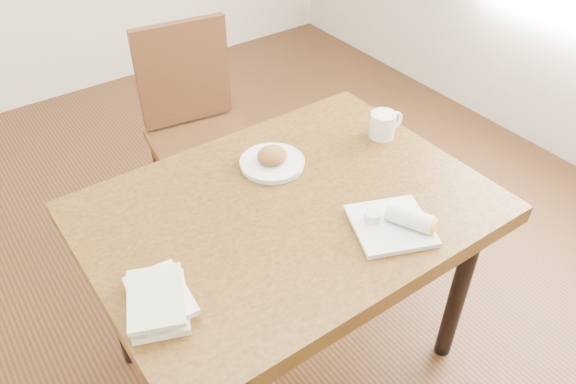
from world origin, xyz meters
TOP-DOWN VIEW (x-y plane):
  - ground at (0.00, 0.00)m, footprint 4.00×5.00m
  - table at (0.00, 0.00)m, footprint 1.19×0.87m
  - chair_far at (0.14, 0.88)m, footprint 0.48×0.48m
  - plate_scone at (0.07, 0.19)m, footprint 0.21×0.21m
  - coffee_mug at (0.49, 0.12)m, footprint 0.13×0.09m
  - plate_burrito at (0.19, -0.26)m, footprint 0.28×0.28m
  - book_stack at (-0.48, -0.13)m, footprint 0.21×0.24m

SIDE VIEW (x-z plane):
  - ground at x=0.00m, z-range -0.01..0.00m
  - chair_far at x=0.14m, z-range 0.07..1.03m
  - table at x=0.00m, z-range 0.29..1.04m
  - plate_scone at x=0.07m, z-range 0.74..0.80m
  - plate_burrito at x=0.19m, z-range 0.74..0.81m
  - book_stack at x=-0.48m, z-range 0.75..0.80m
  - coffee_mug at x=0.49m, z-range 0.75..0.84m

